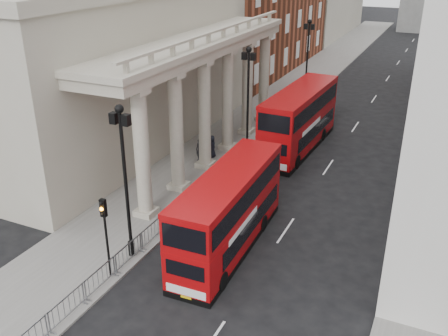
# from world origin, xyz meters

# --- Properties ---
(ground) EXTENTS (260.00, 260.00, 0.00)m
(ground) POSITION_xyz_m (0.00, 0.00, 0.00)
(ground) COLOR black
(ground) RESTS_ON ground
(sidewalk_west) EXTENTS (6.00, 140.00, 0.12)m
(sidewalk_west) POSITION_xyz_m (-3.00, 30.00, 0.06)
(sidewalk_west) COLOR slate
(sidewalk_west) RESTS_ON ground
(sidewalk_east) EXTENTS (3.00, 140.00, 0.12)m
(sidewalk_east) POSITION_xyz_m (13.50, 30.00, 0.06)
(sidewalk_east) COLOR slate
(sidewalk_east) RESTS_ON ground
(kerb) EXTENTS (0.20, 140.00, 0.14)m
(kerb) POSITION_xyz_m (-0.05, 30.00, 0.07)
(kerb) COLOR slate
(kerb) RESTS_ON ground
(portico_building) EXTENTS (9.00, 28.00, 12.00)m
(portico_building) POSITION_xyz_m (-10.50, 18.00, 6.00)
(portico_building) COLOR #A49D8A
(portico_building) RESTS_ON ground
(lamp_post_south) EXTENTS (1.05, 0.44, 8.32)m
(lamp_post_south) POSITION_xyz_m (-0.60, 4.00, 4.91)
(lamp_post_south) COLOR black
(lamp_post_south) RESTS_ON sidewalk_west
(lamp_post_mid) EXTENTS (1.05, 0.44, 8.32)m
(lamp_post_mid) POSITION_xyz_m (-0.60, 20.00, 4.91)
(lamp_post_mid) COLOR black
(lamp_post_mid) RESTS_ON sidewalk_west
(lamp_post_north) EXTENTS (1.05, 0.44, 8.32)m
(lamp_post_north) POSITION_xyz_m (-0.60, 36.00, 4.91)
(lamp_post_north) COLOR black
(lamp_post_north) RESTS_ON sidewalk_west
(traffic_light) EXTENTS (0.28, 0.33, 4.30)m
(traffic_light) POSITION_xyz_m (-0.50, 1.98, 3.11)
(traffic_light) COLOR black
(traffic_light) RESTS_ON sidewalk_west
(crowd_barriers) EXTENTS (0.50, 18.75, 1.10)m
(crowd_barriers) POSITION_xyz_m (-0.35, 2.23, 0.67)
(crowd_barriers) COLOR gray
(crowd_barriers) RESTS_ON sidewalk_west
(bus_near) EXTENTS (2.78, 10.35, 4.44)m
(bus_near) POSITION_xyz_m (3.69, 7.02, 2.32)
(bus_near) COLOR #9F070A
(bus_near) RESTS_ON ground
(bus_far) EXTENTS (3.17, 11.50, 4.92)m
(bus_far) POSITION_xyz_m (2.78, 22.72, 2.57)
(bus_far) COLOR #9E070A
(bus_far) RESTS_ON ground
(pedestrian_a) EXTENTS (0.69, 0.51, 1.76)m
(pedestrian_a) POSITION_xyz_m (-3.16, 16.78, 1.00)
(pedestrian_a) COLOR black
(pedestrian_a) RESTS_ON sidewalk_west
(pedestrian_b) EXTENTS (0.81, 0.63, 1.65)m
(pedestrian_b) POSITION_xyz_m (-4.07, 19.78, 0.95)
(pedestrian_b) COLOR black
(pedestrian_b) RESTS_ON sidewalk_west
(pedestrian_c) EXTENTS (1.02, 0.91, 1.76)m
(pedestrian_c) POSITION_xyz_m (-2.67, 17.87, 1.00)
(pedestrian_c) COLOR black
(pedestrian_c) RESTS_ON sidewalk_west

